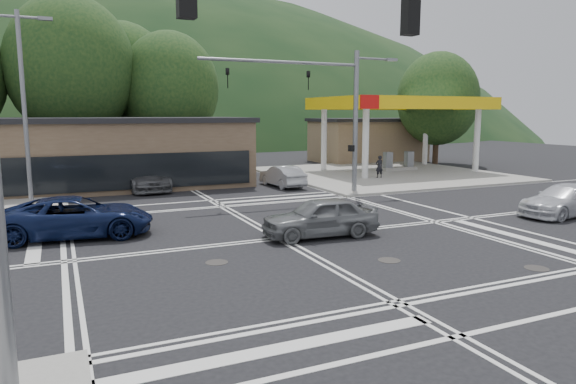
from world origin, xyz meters
name	(u,v)px	position (x,y,z in m)	size (l,w,h in m)	color
ground	(280,239)	(0.00, 0.00, 0.00)	(120.00, 120.00, 0.00)	black
sidewalk_ne	(384,174)	(15.00, 15.00, 0.07)	(16.00, 16.00, 0.15)	gray
gas_station_canopy	(400,107)	(16.99, 15.99, 5.04)	(12.32, 8.34, 5.75)	silver
convenience_store	(368,141)	(20.00, 25.00, 1.90)	(10.00, 6.00, 3.80)	#846B4F
commercial_row	(44,157)	(-8.00, 17.00, 2.00)	(24.00, 8.00, 4.00)	brown
hill_north	(97,137)	(0.00, 90.00, 0.00)	(252.00, 126.00, 140.00)	black
tree_n_b	(71,68)	(-6.00, 24.00, 7.79)	(9.00, 9.00, 12.98)	#382619
tree_n_c	(169,88)	(1.00, 24.00, 6.49)	(7.60, 7.60, 10.87)	#382619
tree_n_e	(123,82)	(-2.00, 28.00, 7.14)	(8.40, 8.40, 11.98)	#382619
tree_ne	(438,99)	(24.00, 20.00, 5.84)	(7.20, 7.20, 9.99)	#382619
streetlight_nw	(25,102)	(-8.44, 9.00, 5.05)	(2.50, 0.25, 9.00)	slate
signal_mast_ne	(336,104)	(6.95, 8.20, 5.07)	(11.65, 0.30, 8.00)	slate
signal_mast_sw	(114,77)	(-6.39, -8.20, 5.12)	(9.14, 0.28, 8.00)	slate
car_blue_west	(76,217)	(-6.79, 3.35, 0.76)	(2.52, 5.47, 1.52)	#0E183E
car_grey_center	(320,217)	(1.49, -0.30, 0.74)	(1.75, 4.36, 1.49)	slate
car_silver_east	(565,200)	(13.41, -1.29, 0.70)	(1.95, 4.80, 1.39)	silver
car_queue_a	(282,176)	(5.50, 12.36, 0.66)	(1.41, 4.03, 1.33)	#9EA0A5
car_queue_b	(200,166)	(1.98, 19.07, 0.82)	(1.94, 4.82, 1.64)	white
car_northbound	(144,176)	(-2.61, 14.58, 0.81)	(2.27, 5.58, 1.62)	#535558
pedestrian	(379,167)	(13.00, 12.74, 0.91)	(0.56, 0.37, 1.53)	black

